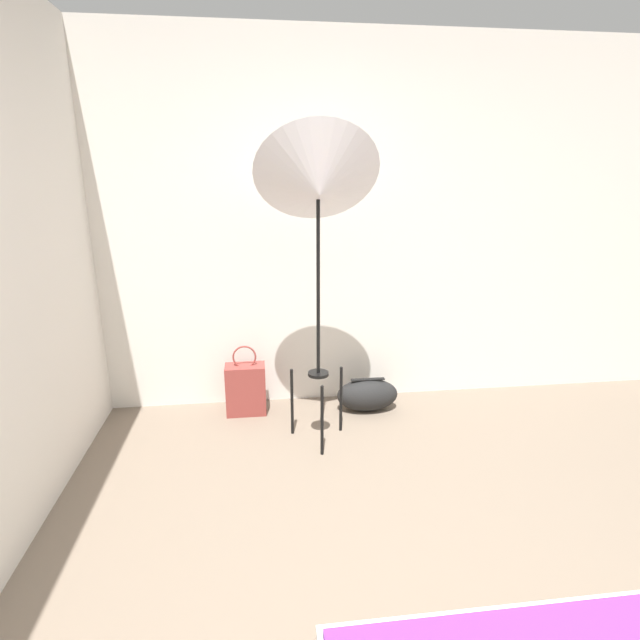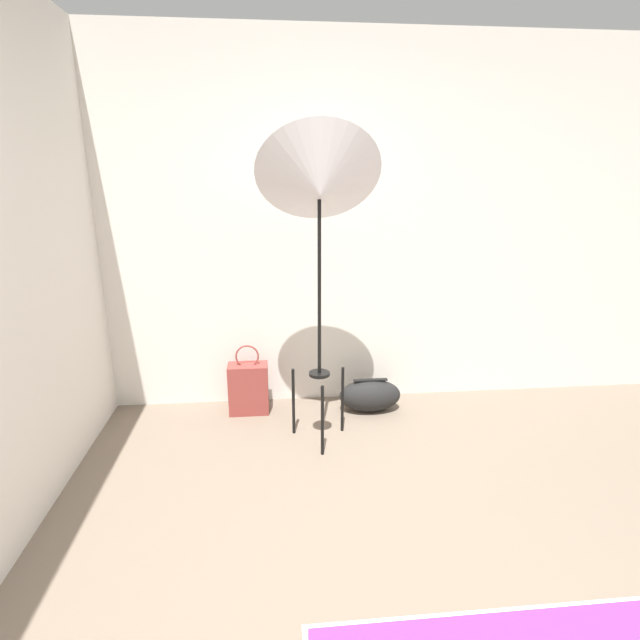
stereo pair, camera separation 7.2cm
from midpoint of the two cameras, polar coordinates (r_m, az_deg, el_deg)
The scene contains 4 objects.
wall_back at distance 3.63m, azimuth 3.81°, elevation 10.43°, with size 8.00×0.05×2.60m.
photo_umbrella at distance 2.93m, azimuth 0.65°, elevation 15.03°, with size 0.74×0.62×1.96m.
tote_bag at distance 3.66m, azimuth -7.61°, elevation -7.69°, with size 0.28×0.16×0.52m.
duffel_bag at distance 3.70m, azimuth 6.29°, elevation -8.56°, with size 0.45×0.24×0.24m.
Camera 2 is at (-0.55, -0.98, 1.67)m, focal length 28.00 mm.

